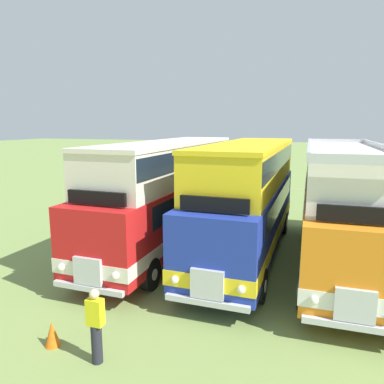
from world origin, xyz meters
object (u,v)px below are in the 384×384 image
at_px(bus_second_in_row, 248,194).
at_px(cone_mid_row, 52,334).
at_px(bus_first_in_row, 169,189).
at_px(marshal_person, 96,325).
at_px(bus_third_in_row, 341,204).

height_order(bus_second_in_row, cone_mid_row, bus_second_in_row).
distance_m(bus_first_in_row, cone_mid_row, 8.05).
xyz_separation_m(bus_second_in_row, marshal_person, (-1.91, -7.85, -1.59)).
height_order(bus_second_in_row, marshal_person, bus_second_in_row).
bearing_deg(bus_second_in_row, marshal_person, -103.68).
distance_m(bus_second_in_row, bus_third_in_row, 3.40).
xyz_separation_m(bus_first_in_row, bus_second_in_row, (3.40, -0.09, -0.00)).
bearing_deg(bus_third_in_row, bus_first_in_row, 178.21).
height_order(bus_third_in_row, marshal_person, bus_third_in_row).
relative_size(bus_first_in_row, bus_third_in_row, 1.08).
bearing_deg(bus_second_in_row, bus_first_in_row, 178.44).
bearing_deg(bus_first_in_row, cone_mid_row, -88.98).
bearing_deg(marshal_person, bus_second_in_row, 76.32).
height_order(bus_first_in_row, bus_third_in_row, bus_third_in_row).
bearing_deg(bus_first_in_row, bus_third_in_row, -1.79).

